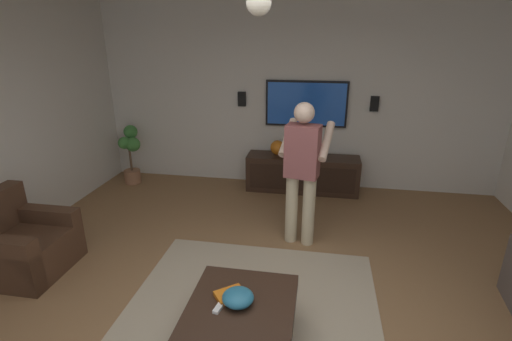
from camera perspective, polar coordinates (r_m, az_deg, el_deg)
ground_plane at (r=3.30m, az=0.34°, el=-24.26°), size 8.20×8.20×0.00m
wall_back_tv at (r=5.87m, az=6.17°, el=11.51°), size 0.10×6.28×2.88m
area_rug at (r=3.34m, az=-1.66°, el=-23.39°), size 2.62×2.22×0.01m
armchair at (r=4.56m, az=-32.09°, el=-9.67°), size 0.80×0.81×0.82m
coffee_table at (r=3.00m, az=-2.54°, el=-21.95°), size 1.00×0.80×0.40m
media_console at (r=5.83m, az=7.05°, el=-0.46°), size 0.45×1.70×0.55m
tv at (r=5.79m, az=7.63°, el=10.00°), size 0.05×1.23×0.69m
person_standing at (r=4.15m, az=7.04°, el=0.64°), size 0.60×0.61×1.64m
potted_plant_tall at (r=6.37m, az=-18.47°, el=2.69°), size 0.36×0.33×0.93m
bowl at (r=2.95m, az=-2.76°, el=-18.71°), size 0.24×0.24×0.11m
remote_white at (r=2.95m, az=-5.57°, el=-19.85°), size 0.16×0.07×0.02m
book at (r=3.04m, az=-3.94°, el=-18.31°), size 0.26×0.27×0.04m
vase_round at (r=5.78m, az=3.28°, el=3.51°), size 0.22×0.22×0.22m
wall_speaker_left at (r=5.84m, az=17.55°, el=9.64°), size 0.06×0.12×0.22m
wall_speaker_right at (r=5.92m, az=-2.16°, el=10.79°), size 0.06×0.12×0.22m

